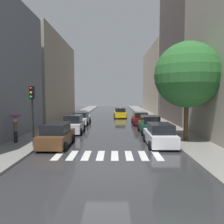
{
  "coord_description": "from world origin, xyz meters",
  "views": [
    {
      "loc": [
        0.43,
        -11.15,
        3.86
      ],
      "look_at": [
        0.03,
        23.72,
        1.05
      ],
      "focal_mm": 34.78,
      "sensor_mm": 36.0,
      "label": 1
    }
  ],
  "objects_px": {
    "pedestrian_foreground": "(15,123)",
    "traffic_light_left_corner": "(32,103)",
    "parked_car_right_third": "(140,119)",
    "taxi_midroad": "(120,113)",
    "parked_car_right_second": "(150,125)",
    "street_tree_right": "(187,75)",
    "parked_car_left_nearest": "(57,136)",
    "lamp_post_right": "(160,91)",
    "parked_car_left_third": "(81,119)",
    "parked_car_right_nearest": "(160,135)",
    "parked_car_left_second": "(74,124)"
  },
  "relations": [
    {
      "from": "pedestrian_foreground",
      "to": "traffic_light_left_corner",
      "type": "bearing_deg",
      "value": -67.95
    },
    {
      "from": "parked_car_right_third",
      "to": "taxi_midroad",
      "type": "xyz_separation_m",
      "value": [
        -2.41,
        8.44,
        0.02
      ]
    },
    {
      "from": "parked_car_right_second",
      "to": "street_tree_right",
      "type": "relative_size",
      "value": 0.54
    },
    {
      "from": "parked_car_left_nearest",
      "to": "lamp_post_right",
      "type": "xyz_separation_m",
      "value": [
        9.43,
        8.75,
        3.44
      ]
    },
    {
      "from": "parked_car_right_second",
      "to": "pedestrian_foreground",
      "type": "height_order",
      "value": "pedestrian_foreground"
    },
    {
      "from": "traffic_light_left_corner",
      "to": "parked_car_left_third",
      "type": "bearing_deg",
      "value": 82.93
    },
    {
      "from": "parked_car_right_second",
      "to": "pedestrian_foreground",
      "type": "distance_m",
      "value": 12.27
    },
    {
      "from": "parked_car_right_nearest",
      "to": "pedestrian_foreground",
      "type": "bearing_deg",
      "value": 88.11
    },
    {
      "from": "street_tree_right",
      "to": "parked_car_left_third",
      "type": "bearing_deg",
      "value": 134.23
    },
    {
      "from": "taxi_midroad",
      "to": "pedestrian_foreground",
      "type": "relative_size",
      "value": 2.19
    },
    {
      "from": "pedestrian_foreground",
      "to": "parked_car_right_third",
      "type": "bearing_deg",
      "value": 10.56
    },
    {
      "from": "parked_car_left_third",
      "to": "lamp_post_right",
      "type": "distance_m",
      "value": 10.6
    },
    {
      "from": "parked_car_left_third",
      "to": "parked_car_right_third",
      "type": "height_order",
      "value": "parked_car_left_third"
    },
    {
      "from": "parked_car_left_second",
      "to": "pedestrian_foreground",
      "type": "bearing_deg",
      "value": 144.32
    },
    {
      "from": "lamp_post_right",
      "to": "pedestrian_foreground",
      "type": "bearing_deg",
      "value": -147.68
    },
    {
      "from": "taxi_midroad",
      "to": "street_tree_right",
      "type": "distance_m",
      "value": 19.99
    },
    {
      "from": "parked_car_right_third",
      "to": "taxi_midroad",
      "type": "distance_m",
      "value": 8.78
    },
    {
      "from": "parked_car_right_nearest",
      "to": "taxi_midroad",
      "type": "relative_size",
      "value": 0.91
    },
    {
      "from": "parked_car_left_third",
      "to": "parked_car_right_second",
      "type": "xyz_separation_m",
      "value": [
        7.84,
        -6.43,
        0.07
      ]
    },
    {
      "from": "taxi_midroad",
      "to": "lamp_post_right",
      "type": "height_order",
      "value": "lamp_post_right"
    },
    {
      "from": "parked_car_left_nearest",
      "to": "parked_car_left_second",
      "type": "xyz_separation_m",
      "value": [
        0.18,
        5.83,
        0.03
      ]
    },
    {
      "from": "parked_car_left_nearest",
      "to": "parked_car_left_third",
      "type": "xyz_separation_m",
      "value": [
        -0.01,
        12.04,
        -0.06
      ]
    },
    {
      "from": "traffic_light_left_corner",
      "to": "lamp_post_right",
      "type": "bearing_deg",
      "value": 40.04
    },
    {
      "from": "street_tree_right",
      "to": "traffic_light_left_corner",
      "type": "distance_m",
      "value": 12.06
    },
    {
      "from": "parked_car_right_second",
      "to": "parked_car_right_third",
      "type": "distance_m",
      "value": 6.41
    },
    {
      "from": "parked_car_right_third",
      "to": "street_tree_right",
      "type": "height_order",
      "value": "street_tree_right"
    },
    {
      "from": "parked_car_right_third",
      "to": "lamp_post_right",
      "type": "bearing_deg",
      "value": -151.6
    },
    {
      "from": "parked_car_right_nearest",
      "to": "taxi_midroad",
      "type": "height_order",
      "value": "taxi_midroad"
    },
    {
      "from": "street_tree_right",
      "to": "lamp_post_right",
      "type": "distance_m",
      "value": 7.24
    },
    {
      "from": "street_tree_right",
      "to": "parked_car_right_third",
      "type": "bearing_deg",
      "value": 103.29
    },
    {
      "from": "parked_car_left_nearest",
      "to": "parked_car_right_third",
      "type": "relative_size",
      "value": 1.04
    },
    {
      "from": "parked_car_left_third",
      "to": "parked_car_right_third",
      "type": "relative_size",
      "value": 1.01
    },
    {
      "from": "parked_car_right_nearest",
      "to": "street_tree_right",
      "type": "bearing_deg",
      "value": -62.3
    },
    {
      "from": "parked_car_left_nearest",
      "to": "parked_car_left_third",
      "type": "bearing_deg",
      "value": 0.54
    },
    {
      "from": "street_tree_right",
      "to": "taxi_midroad",
      "type": "bearing_deg",
      "value": 104.48
    },
    {
      "from": "parked_car_right_third",
      "to": "pedestrian_foreground",
      "type": "distance_m",
      "value": 15.86
    },
    {
      "from": "pedestrian_foreground",
      "to": "lamp_post_right",
      "type": "xyz_separation_m",
      "value": [
        12.79,
        8.09,
        2.56
      ]
    },
    {
      "from": "parked_car_left_second",
      "to": "taxi_midroad",
      "type": "height_order",
      "value": "parked_car_left_second"
    },
    {
      "from": "pedestrian_foreground",
      "to": "street_tree_right",
      "type": "distance_m",
      "value": 14.01
    },
    {
      "from": "parked_car_right_nearest",
      "to": "pedestrian_foreground",
      "type": "xyz_separation_m",
      "value": [
        -11.11,
        0.29,
        0.9
      ]
    },
    {
      "from": "parked_car_right_second",
      "to": "pedestrian_foreground",
      "type": "bearing_deg",
      "value": 112.97
    },
    {
      "from": "parked_car_left_second",
      "to": "street_tree_right",
      "type": "relative_size",
      "value": 0.55
    },
    {
      "from": "parked_car_left_second",
      "to": "taxi_midroad",
      "type": "bearing_deg",
      "value": -20.43
    },
    {
      "from": "parked_car_right_nearest",
      "to": "parked_car_right_second",
      "type": "bearing_deg",
      "value": -1.23
    },
    {
      "from": "parked_car_left_nearest",
      "to": "lamp_post_right",
      "type": "height_order",
      "value": "lamp_post_right"
    },
    {
      "from": "lamp_post_right",
      "to": "parked_car_left_second",
      "type": "bearing_deg",
      "value": -162.52
    },
    {
      "from": "parked_car_left_nearest",
      "to": "pedestrian_foreground",
      "type": "xyz_separation_m",
      "value": [
        -3.36,
        0.65,
        0.88
      ]
    },
    {
      "from": "parked_car_right_third",
      "to": "parked_car_right_second",
      "type": "bearing_deg",
      "value": -178.58
    },
    {
      "from": "pedestrian_foreground",
      "to": "parked_car_right_second",
      "type": "bearing_deg",
      "value": -11.42
    },
    {
      "from": "parked_car_left_second",
      "to": "parked_car_right_second",
      "type": "xyz_separation_m",
      "value": [
        7.64,
        -0.23,
        -0.02
      ]
    }
  ]
}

